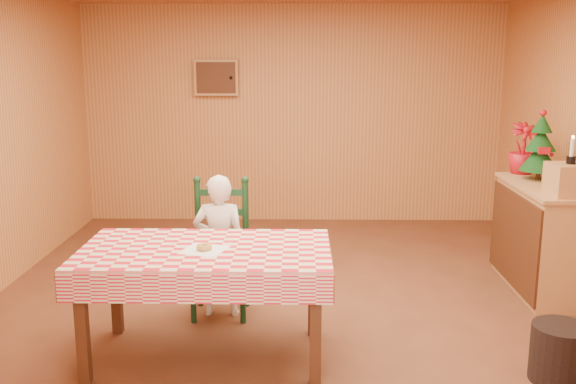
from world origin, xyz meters
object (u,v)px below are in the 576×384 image
object	(u,v)px
shelf_unit	(543,238)
crate	(569,180)
ladder_chair	(221,251)
dining_table	(206,260)
seated_child	(220,246)
storage_bin	(560,353)
christmas_tree	(540,148)

from	to	relation	value
shelf_unit	crate	xyz separation A→B (m)	(0.01, -0.40, 0.59)
ladder_chair	shelf_unit	xyz separation A→B (m)	(2.73, 0.55, -0.04)
ladder_chair	shelf_unit	bearing A→B (deg)	11.46
crate	dining_table	bearing A→B (deg)	-161.04
dining_table	crate	xyz separation A→B (m)	(2.74, 0.94, 0.37)
seated_child	shelf_unit	world-z (taller)	seated_child
crate	storage_bin	size ratio (longest dim) A/B	0.82
ladder_chair	crate	distance (m)	2.79
shelf_unit	dining_table	bearing A→B (deg)	-153.83
storage_bin	dining_table	bearing A→B (deg)	172.66
christmas_tree	storage_bin	distance (m)	2.20
dining_table	shelf_unit	bearing A→B (deg)	26.17
seated_child	crate	distance (m)	2.79
seated_child	storage_bin	bearing A→B (deg)	155.66
christmas_tree	dining_table	bearing A→B (deg)	-149.84
christmas_tree	crate	bearing A→B (deg)	-90.00
ladder_chair	crate	xyz separation A→B (m)	(2.74, 0.15, 0.55)
ladder_chair	christmas_tree	world-z (taller)	christmas_tree
seated_child	shelf_unit	xyz separation A→B (m)	(2.73, 0.61, -0.10)
dining_table	christmas_tree	xyz separation A→B (m)	(2.74, 1.59, 0.52)
dining_table	ladder_chair	bearing A→B (deg)	90.00
seated_child	christmas_tree	world-z (taller)	christmas_tree
dining_table	ladder_chair	xyz separation A→B (m)	(-0.00, 0.79, -0.18)
storage_bin	shelf_unit	bearing A→B (deg)	73.91
seated_child	christmas_tree	size ratio (longest dim) A/B	1.81
dining_table	crate	bearing A→B (deg)	18.96
ladder_chair	dining_table	bearing A→B (deg)	-90.00
dining_table	storage_bin	size ratio (longest dim) A/B	4.53
dining_table	christmas_tree	bearing A→B (deg)	30.16
seated_child	crate	world-z (taller)	crate
storage_bin	seated_child	bearing A→B (deg)	155.66
ladder_chair	christmas_tree	xyz separation A→B (m)	(2.74, 0.80, 0.71)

